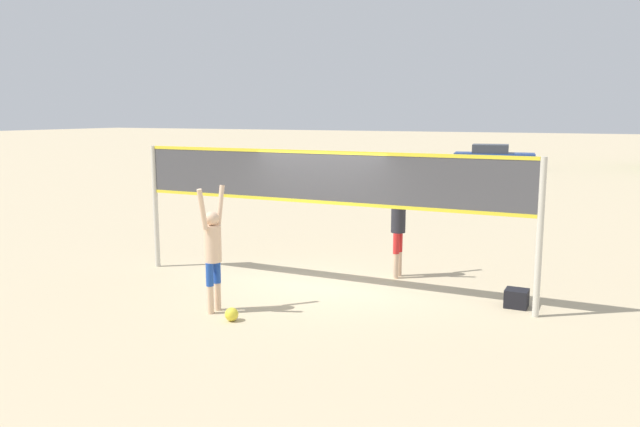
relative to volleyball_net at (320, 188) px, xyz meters
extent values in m
plane|color=#C6B28C|center=(0.00, 0.00, -1.86)|extent=(200.00, 200.00, 0.00)
cylinder|color=beige|center=(-3.77, 0.00, -0.60)|extent=(0.10, 0.10, 2.52)
cylinder|color=beige|center=(3.77, 0.00, -0.60)|extent=(0.10, 0.10, 2.52)
cube|color=#47474C|center=(0.00, 0.00, 0.19)|extent=(7.44, 0.02, 0.95)
cube|color=yellow|center=(0.00, 0.00, 0.63)|extent=(7.44, 0.03, 0.06)
cube|color=yellow|center=(0.00, 0.00, -0.26)|extent=(7.44, 0.03, 0.06)
cylinder|color=beige|center=(-0.94, -2.09, -1.63)|extent=(0.11, 0.11, 0.46)
cylinder|color=#1E47A5|center=(-0.94, -2.09, -1.21)|extent=(0.12, 0.12, 0.37)
cylinder|color=beige|center=(-0.94, -1.89, -1.63)|extent=(0.11, 0.11, 0.46)
cylinder|color=#1E47A5|center=(-0.94, -1.89, -1.21)|extent=(0.12, 0.12, 0.37)
cylinder|color=beige|center=(-0.94, -1.99, -0.73)|extent=(0.28, 0.28, 0.59)
sphere|color=beige|center=(-0.94, -1.99, -0.33)|extent=(0.23, 0.23, 0.23)
cylinder|color=beige|center=(-0.94, -2.23, -0.15)|extent=(0.08, 0.21, 0.66)
cylinder|color=beige|center=(-0.94, -1.75, -0.15)|extent=(0.08, 0.21, 0.66)
cylinder|color=beige|center=(1.03, 1.45, -1.61)|extent=(0.11, 0.11, 0.49)
cylinder|color=red|center=(1.03, 1.45, -1.16)|extent=(0.12, 0.12, 0.40)
cylinder|color=beige|center=(1.03, 1.25, -1.61)|extent=(0.11, 0.11, 0.49)
cylinder|color=red|center=(1.03, 1.25, -1.16)|extent=(0.12, 0.12, 0.40)
cylinder|color=#26262D|center=(1.03, 1.35, -0.65)|extent=(0.28, 0.28, 0.63)
sphere|color=beige|center=(1.03, 1.35, -0.21)|extent=(0.25, 0.25, 0.25)
cylinder|color=beige|center=(1.03, 1.60, -0.02)|extent=(0.08, 0.23, 0.71)
cylinder|color=beige|center=(1.03, 1.11, -0.02)|extent=(0.08, 0.23, 0.71)
sphere|color=yellow|center=(-0.43, -2.25, -1.75)|extent=(0.21, 0.21, 0.21)
cube|color=black|center=(3.42, 0.38, -1.71)|extent=(0.37, 0.35, 0.30)
cube|color=navy|center=(-1.87, 27.48, -1.35)|extent=(4.76, 2.48, 0.76)
cube|color=#2D333D|center=(-2.10, 27.45, -0.72)|extent=(2.27, 1.95, 0.50)
cylinder|color=black|center=(-0.62, 28.54, -1.54)|extent=(0.67, 0.32, 0.64)
cylinder|color=black|center=(-0.35, 26.86, -1.54)|extent=(0.67, 0.32, 0.64)
cylinder|color=black|center=(-3.40, 28.10, -1.54)|extent=(0.67, 0.32, 0.64)
cylinder|color=black|center=(-3.13, 26.42, -1.54)|extent=(0.67, 0.32, 0.64)
camera|label=1|loc=(4.81, -9.98, 1.31)|focal=35.00mm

